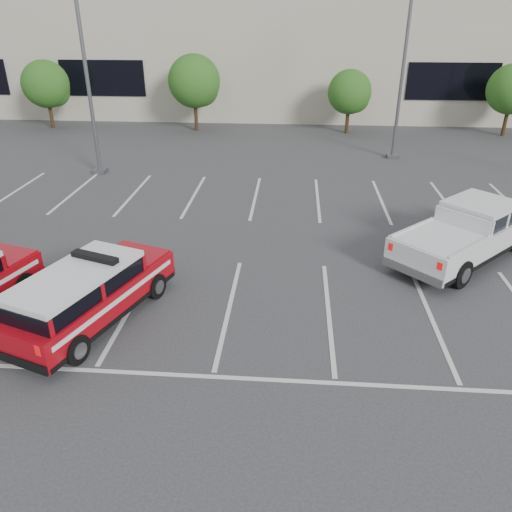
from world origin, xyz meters
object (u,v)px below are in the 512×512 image
at_px(convention_building, 280,46).
at_px(light_pole_left, 85,62).
at_px(fire_chief_suv, 89,297).
at_px(tree_mid_left, 196,83).
at_px(tree_mid_right, 351,93).
at_px(white_pickup, 468,237).
at_px(light_pole_mid, 404,57).
at_px(tree_left, 48,86).

height_order(convention_building, light_pole_left, convention_building).
distance_m(convention_building, fire_chief_suv, 33.20).
bearing_deg(convention_building, tree_mid_left, -117.40).
bearing_deg(tree_mid_right, tree_mid_left, 180.00).
bearing_deg(white_pickup, light_pole_mid, 137.22).
bearing_deg(tree_mid_left, white_pickup, -56.22).
distance_m(light_pole_mid, white_pickup, 13.04).
height_order(tree_left, light_pole_left, light_pole_left).
bearing_deg(tree_mid_left, light_pole_left, -107.10).
relative_size(convention_building, fire_chief_suv, 11.35).
bearing_deg(tree_mid_left, tree_left, -180.00).
bearing_deg(light_pole_left, convention_building, 67.61).
xyz_separation_m(convention_building, white_pickup, (7.15, -28.12, -3.99)).
bearing_deg(light_pole_left, tree_mid_right, 37.50).
height_order(convention_building, tree_left, convention_building).
bearing_deg(white_pickup, tree_mid_right, 142.66).
xyz_separation_m(tree_mid_right, white_pickup, (2.24, -18.30, -1.78)).
xyz_separation_m(tree_left, light_pole_mid, (21.91, -6.05, 2.41)).
xyz_separation_m(convention_building, tree_left, (-15.09, -9.82, -1.95)).
bearing_deg(tree_mid_right, convention_building, 116.57).
bearing_deg(fire_chief_suv, light_pole_mid, 77.72).
bearing_deg(fire_chief_suv, light_pole_left, 128.87).
xyz_separation_m(tree_mid_left, tree_mid_right, (10.00, -0.00, -0.54)).
bearing_deg(fire_chief_suv, tree_mid_left, 113.11).
bearing_deg(light_pole_mid, fire_chief_suv, -121.83).
height_order(light_pole_mid, white_pickup, light_pole_mid).
distance_m(convention_building, tree_mid_left, 11.19).
distance_m(convention_building, light_pole_mid, 17.27).
bearing_deg(fire_chief_suv, tree_left, 136.04).
xyz_separation_m(fire_chief_suv, white_pickup, (10.81, 4.63, 0.01)).
relative_size(tree_left, fire_chief_suv, 0.84).
xyz_separation_m(light_pole_mid, fire_chief_suv, (-10.48, -16.89, -4.47)).
distance_m(tree_mid_right, fire_chief_suv, 24.55).
xyz_separation_m(light_pole_left, light_pole_mid, (15.00, 4.00, 0.00)).
bearing_deg(white_pickup, light_pole_left, -162.61).
bearing_deg(light_pole_left, tree_left, 124.52).
bearing_deg(tree_mid_left, convention_building, 62.60).
distance_m(tree_left, white_pickup, 28.87).
bearing_deg(convention_building, white_pickup, -75.73).
height_order(tree_left, white_pickup, tree_left).
bearing_deg(light_pole_mid, tree_left, 164.57).
distance_m(tree_left, fire_chief_suv, 25.70).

